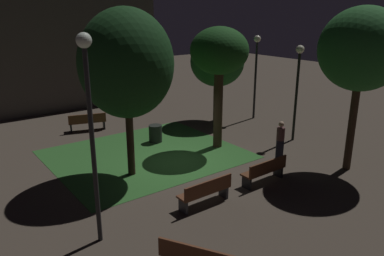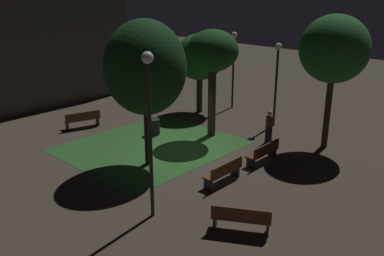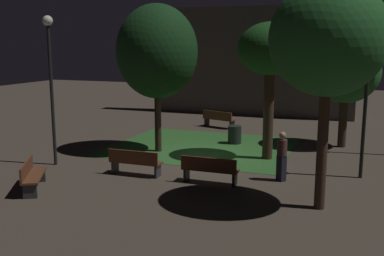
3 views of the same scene
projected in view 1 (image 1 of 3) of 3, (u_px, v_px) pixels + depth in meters
The scene contains 15 objects.
ground_plane at pixel (179, 162), 14.96m from camera, with size 60.00×60.00×0.00m, color #473D33.
grass_lawn at pixel (146, 154), 15.79m from camera, with size 7.45×6.41×0.01m, color #2D6028.
bench_front_right at pixel (206, 191), 11.55m from camera, with size 1.80×0.49×0.88m.
bench_by_lamp at pixel (265, 170), 13.06m from camera, with size 1.80×0.49×0.88m.
bench_corner at pixel (87, 121), 18.74m from camera, with size 1.86×0.98×0.88m.
tree_lawn_side at pixel (219, 53), 15.49m from camera, with size 2.42×2.42×5.15m.
tree_back_left at pixel (217, 62), 19.64m from camera, with size 2.81×2.81×4.50m.
tree_near_wall at pixel (362, 50), 13.05m from camera, with size 2.97×2.97×5.94m.
tree_left_canopy at pixel (126, 64), 12.69m from camera, with size 3.23×3.23×5.91m.
lamp_post_plaza_east at pixel (256, 63), 20.16m from camera, with size 0.36×0.36×4.49m.
lamp_post_plaza_west at pixel (90, 110), 8.88m from camera, with size 0.36×0.36×5.31m.
lamp_post_path_center at pixel (298, 77), 16.67m from camera, with size 0.36×0.36×4.32m.
trash_bin at pixel (155, 134), 17.15m from camera, with size 0.59×0.59×0.80m, color black.
pedestrian at pixel (280, 140), 14.97m from camera, with size 0.34×0.34×1.61m.
building_wall_backdrop at pixel (60, 55), 21.89m from camera, with size 12.39×0.80×6.57m, color #4C4742.
Camera 1 is at (-7.91, -11.40, 5.79)m, focal length 35.37 mm.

